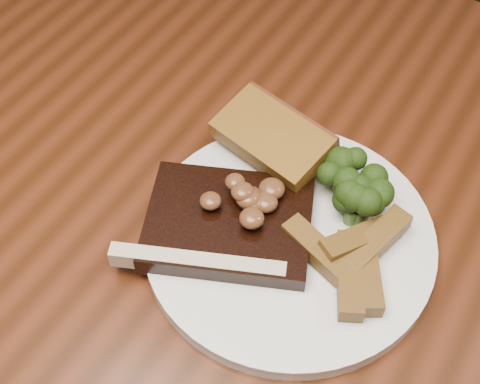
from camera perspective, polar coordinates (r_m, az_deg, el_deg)
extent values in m
cube|color=#441C0D|center=(0.67, -0.14, -2.87)|extent=(1.60, 0.90, 0.04)
cylinder|color=black|center=(1.48, -16.91, 11.07)|extent=(0.07, 0.07, 0.71)
cylinder|color=black|center=(1.46, 15.27, 1.83)|extent=(0.04, 0.04, 0.39)
cylinder|color=silver|center=(0.63, 4.21, -4.07)|extent=(0.29, 0.29, 0.01)
cube|color=black|center=(0.62, -0.99, -2.77)|extent=(0.18, 0.17, 0.02)
cube|color=#B8AA8E|center=(0.60, -3.64, -6.35)|extent=(0.15, 0.08, 0.02)
cube|color=brown|center=(0.67, 2.69, 3.45)|extent=(0.12, 0.08, 0.02)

